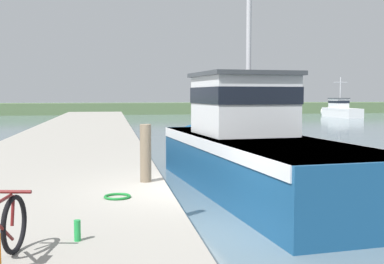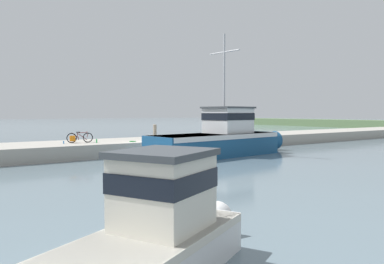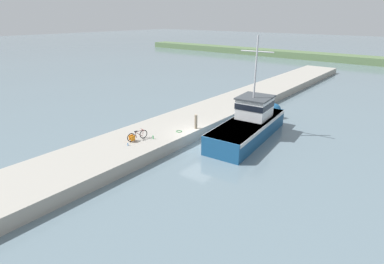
% 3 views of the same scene
% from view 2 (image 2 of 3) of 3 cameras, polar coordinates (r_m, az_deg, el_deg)
% --- Properties ---
extents(ground_plane, '(320.00, 320.00, 0.00)m').
position_cam_2_polar(ground_plane, '(24.79, -5.95, -3.73)').
color(ground_plane, slate).
extents(dock_pier, '(5.16, 80.00, 0.91)m').
position_cam_2_polar(dock_pier, '(27.54, -9.23, -2.14)').
color(dock_pier, '#A39E93').
rests_on(dock_pier, ground_plane).
extents(fishing_boat_main, '(4.00, 11.57, 8.14)m').
position_cam_2_polar(fishing_boat_main, '(25.17, 4.47, -0.91)').
color(fishing_boat_main, navy).
rests_on(fishing_boat_main, ground_plane).
extents(boat_blue_far, '(3.47, 5.17, 2.20)m').
position_cam_2_polar(boat_blue_far, '(6.83, -5.61, -14.59)').
color(boat_blue_far, silver).
rests_on(boat_blue_far, ground_plane).
extents(bicycle_touring, '(0.62, 1.67, 0.72)m').
position_cam_2_polar(bicycle_touring, '(25.63, -17.07, -0.85)').
color(bicycle_touring, black).
rests_on(bicycle_touring, dock_pier).
extents(mooring_post, '(0.22, 0.22, 1.16)m').
position_cam_2_polar(mooring_post, '(25.87, -5.67, -0.15)').
color(mooring_post, '#756651').
rests_on(mooring_post, dock_pier).
extents(hose_coil, '(0.46, 0.46, 0.04)m').
position_cam_2_polar(hose_coil, '(25.76, -9.03, -1.42)').
color(hose_coil, '#197A2D').
rests_on(hose_coil, dock_pier).
extents(water_bottle_by_bike, '(0.08, 0.08, 0.25)m').
position_cam_2_polar(water_bottle_by_bike, '(25.26, -14.33, -1.33)').
color(water_bottle_by_bike, green).
rests_on(water_bottle_by_bike, dock_pier).
extents(water_bottle_on_curb, '(0.07, 0.07, 0.19)m').
position_cam_2_polar(water_bottle_on_curb, '(25.07, -18.98, -1.50)').
color(water_bottle_on_curb, blue).
rests_on(water_bottle_on_curb, dock_pier).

